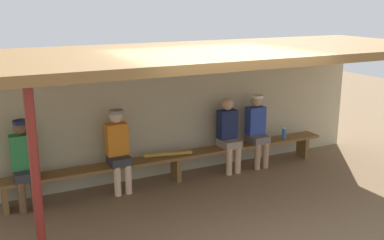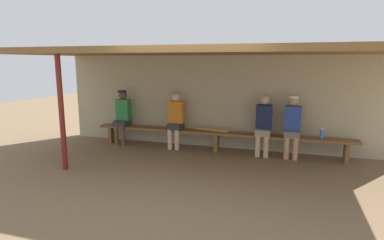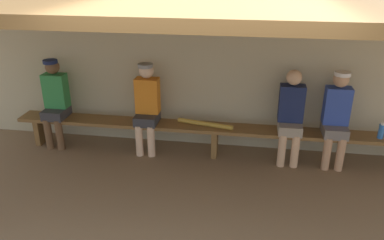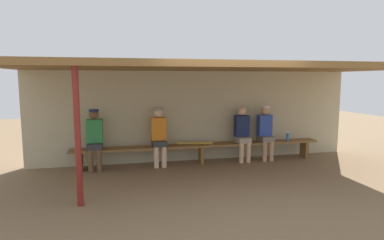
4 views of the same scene
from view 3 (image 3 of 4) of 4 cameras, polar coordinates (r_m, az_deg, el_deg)
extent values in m
plane|color=brown|center=(4.47, 1.31, -14.55)|extent=(24.00, 24.00, 0.00)
cube|color=#B7AD8C|center=(5.76, 4.06, 6.68)|extent=(8.00, 0.20, 2.20)
cube|color=brown|center=(4.25, 2.90, 16.78)|extent=(8.00, 2.80, 0.12)
cube|color=brown|center=(5.57, 3.46, -1.20)|extent=(6.00, 0.36, 0.05)
cube|color=brown|center=(6.49, -21.54, -1.43)|extent=(0.08, 0.29, 0.41)
cube|color=brown|center=(5.67, 3.40, -3.32)|extent=(0.08, 0.29, 0.41)
cube|color=#333338|center=(5.68, -6.69, 0.24)|extent=(0.32, 0.40, 0.14)
cylinder|color=beige|center=(5.69, -7.85, -3.02)|extent=(0.11, 0.11, 0.48)
cylinder|color=beige|center=(5.64, -6.09, -3.16)|extent=(0.11, 0.11, 0.48)
cube|color=orange|center=(5.63, -6.64, 3.64)|extent=(0.34, 0.20, 0.52)
sphere|color=beige|center=(5.52, -6.81, 7.26)|extent=(0.21, 0.21, 0.21)
cylinder|color=gray|center=(5.46, -6.97, 8.05)|extent=(0.21, 0.21, 0.05)
cube|color=slate|center=(5.63, 20.42, -1.40)|extent=(0.32, 0.40, 0.14)
cylinder|color=tan|center=(5.59, 19.40, -4.73)|extent=(0.11, 0.11, 0.48)
cylinder|color=tan|center=(5.63, 21.20, -4.81)|extent=(0.11, 0.11, 0.48)
cube|color=#2D47A5|center=(5.58, 20.75, 2.03)|extent=(0.34, 0.20, 0.52)
sphere|color=tan|center=(5.46, 21.30, 5.64)|extent=(0.21, 0.21, 0.21)
cylinder|color=white|center=(5.40, 21.51, 6.42)|extent=(0.21, 0.21, 0.05)
cube|color=#333338|center=(6.20, -19.53, 1.01)|extent=(0.32, 0.40, 0.14)
cylinder|color=brown|center=(6.23, -20.57, -1.97)|extent=(0.11, 0.11, 0.48)
cylinder|color=brown|center=(6.14, -19.09, -2.10)|extent=(0.11, 0.11, 0.48)
cube|color=#2D8442|center=(6.16, -19.60, 4.13)|extent=(0.34, 0.20, 0.52)
sphere|color=brown|center=(6.06, -20.07, 7.44)|extent=(0.21, 0.21, 0.21)
cylinder|color=#19234C|center=(6.00, -20.36, 8.15)|extent=(0.21, 0.21, 0.05)
cube|color=gray|center=(5.53, 14.30, -1.04)|extent=(0.32, 0.40, 0.14)
cylinder|color=#DBAD84|center=(5.50, 13.20, -4.42)|extent=(0.11, 0.11, 0.48)
cylinder|color=#DBAD84|center=(5.52, 15.06, -4.52)|extent=(0.11, 0.11, 0.48)
cube|color=#19234C|center=(5.48, 14.58, 2.45)|extent=(0.34, 0.20, 0.52)
sphere|color=#DBAD84|center=(5.36, 14.97, 6.14)|extent=(0.21, 0.21, 0.21)
cylinder|color=blue|center=(5.76, 26.33, -1.54)|extent=(0.08, 0.08, 0.20)
cylinder|color=white|center=(5.71, 26.52, -0.52)|extent=(0.05, 0.05, 0.02)
cylinder|color=#B28C33|center=(5.56, 1.96, -0.56)|extent=(0.83, 0.24, 0.07)
camera|label=1|loc=(3.88, -107.19, -3.30)|focal=42.76mm
camera|label=2|loc=(2.35, 153.94, -37.88)|focal=29.72mm
camera|label=4|loc=(3.30, -118.06, -25.35)|focal=30.00mm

